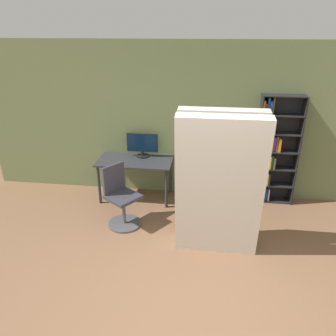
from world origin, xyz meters
name	(u,v)px	position (x,y,z in m)	size (l,w,h in m)	color
ground_plane	(192,319)	(0.00, 0.00, 0.00)	(16.00, 16.00, 0.00)	brown
wall_back	(205,123)	(0.00, 2.94, 1.35)	(8.00, 0.06, 2.70)	#6B7A4C
desk	(135,165)	(-1.18, 2.57, 0.64)	(1.30, 0.67, 0.74)	#2D2D33
monitor	(142,144)	(-1.09, 2.77, 0.96)	(0.55, 0.24, 0.42)	black
office_chair	(121,201)	(-1.22, 1.71, 0.40)	(0.61, 0.61, 0.97)	#4C4C51
bookshelf	(272,153)	(1.15, 2.81, 0.91)	(0.69, 0.26, 1.89)	black
mattress_near	(219,190)	(0.24, 1.15, 0.99)	(1.11, 0.41, 1.98)	beige
mattress_far	(219,182)	(0.24, 1.38, 0.99)	(1.11, 0.27, 1.98)	beige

